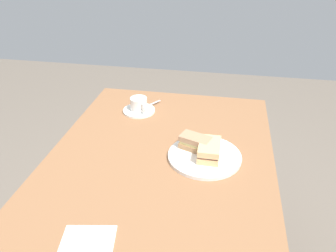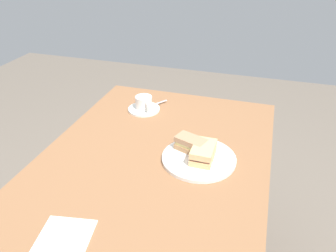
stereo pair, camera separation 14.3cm
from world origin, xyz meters
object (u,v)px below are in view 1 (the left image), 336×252
at_px(spoon, 151,104).
at_px(napkin, 86,246).
at_px(dining_table, 159,181).
at_px(sandwich_back, 195,143).
at_px(sandwich_front, 209,150).
at_px(sandwich_plate, 204,156).
at_px(coffee_cup, 139,104).
at_px(coffee_saucer, 139,111).

distance_m(spoon, napkin, 0.87).
height_order(dining_table, sandwich_back, sandwich_back).
relative_size(dining_table, sandwich_front, 9.33).
bearing_deg(sandwich_back, sandwich_plate, 48.87).
distance_m(sandwich_front, sandwich_back, 0.07).
relative_size(dining_table, spoon, 14.15).
relative_size(spoon, napkin, 0.58).
xyz_separation_m(dining_table, coffee_cup, (-0.38, -0.17, 0.14)).
height_order(sandwich_plate, coffee_cup, coffee_cup).
bearing_deg(napkin, dining_table, 165.27).
bearing_deg(coffee_saucer, sandwich_plate, 46.62).
relative_size(sandwich_back, napkin, 0.90).
xyz_separation_m(dining_table, sandwich_back, (-0.09, 0.13, 0.14)).
bearing_deg(dining_table, sandwich_front, 103.51).
xyz_separation_m(spoon, napkin, (0.87, 0.02, -0.01)).
bearing_deg(sandwich_front, sandwich_back, -125.12).
bearing_deg(spoon, coffee_cup, -33.81).
distance_m(sandwich_plate, spoon, 0.49).
height_order(dining_table, sandwich_front, sandwich_front).
bearing_deg(coffee_saucer, spoon, 144.90).
bearing_deg(spoon, dining_table, 16.79).
bearing_deg(napkin, spoon, -178.75).
xyz_separation_m(sandwich_front, napkin, (0.48, -0.30, -0.04)).
distance_m(sandwich_front, coffee_saucer, 0.49).
relative_size(sandwich_back, spoon, 1.55).
relative_size(sandwich_plate, coffee_cup, 2.93).
bearing_deg(sandwich_plate, napkin, -30.59).
bearing_deg(coffee_saucer, coffee_cup, 38.86).
height_order(sandwich_front, sandwich_back, same).
xyz_separation_m(coffee_cup, spoon, (-0.06, 0.04, -0.03)).
bearing_deg(spoon, sandwich_back, 36.61).
bearing_deg(sandwich_back, dining_table, -56.90).
height_order(dining_table, spoon, spoon).
relative_size(sandwich_front, napkin, 0.88).
bearing_deg(sandwich_plate, coffee_saucer, -133.38).
distance_m(sandwich_back, spoon, 0.44).
height_order(sandwich_plate, sandwich_back, sandwich_back).
bearing_deg(sandwich_back, spoon, -143.39).
bearing_deg(coffee_saucer, napkin, 4.40).
height_order(coffee_cup, napkin, coffee_cup).
relative_size(sandwich_plate, napkin, 1.89).
distance_m(dining_table, sandwich_back, 0.21).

